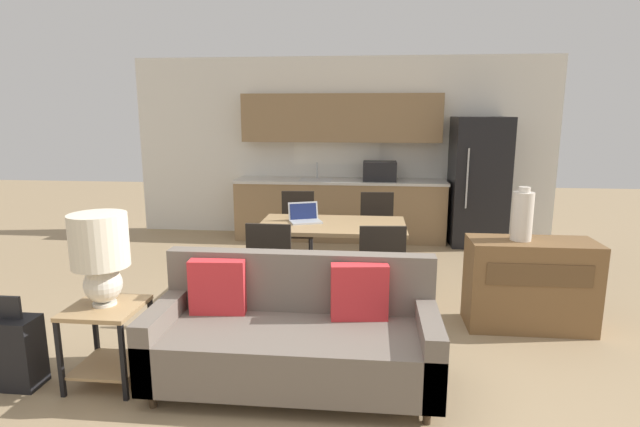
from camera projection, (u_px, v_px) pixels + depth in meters
name	position (u px, v px, depth m)	size (l,w,h in m)	color
ground_plane	(300.00, 393.00, 3.40)	(20.00, 20.00, 0.00)	#9E8460
wall_back	(341.00, 147.00, 7.65)	(6.40, 0.07, 2.70)	silver
kitchen_counter	(341.00, 183.00, 7.45)	(3.12, 0.65, 2.15)	#8E704C
refrigerator	(478.00, 182.00, 7.13)	(0.76, 0.78, 1.82)	black
dining_table	(332.00, 229.00, 5.21)	(1.52, 0.88, 0.74)	tan
couch	(295.00, 335.00, 3.49)	(1.95, 0.80, 0.89)	#3D2D1E
side_table	(107.00, 331.00, 3.48)	(0.48, 0.48, 0.57)	tan
table_lamp	(100.00, 251.00, 3.39)	(0.39, 0.39, 0.64)	silver
credenza	(530.00, 284.00, 4.39)	(1.08, 0.46, 0.79)	brown
vase	(522.00, 216.00, 4.29)	(0.18, 0.18, 0.47)	beige
dining_chair_far_left	(297.00, 226.00, 6.08)	(0.44, 0.44, 0.93)	black
dining_chair_near_left	(272.00, 265.00, 4.52)	(0.43, 0.43, 0.93)	black
dining_chair_near_right	(381.00, 268.00, 4.43)	(0.45, 0.45, 0.93)	black
dining_chair_far_right	(377.00, 228.00, 6.00)	(0.45, 0.45, 0.93)	black
laptop	(305.00, 217.00, 5.28)	(0.39, 0.35, 0.20)	#B7BABC
suitcase	(9.00, 351.00, 3.45)	(0.42, 0.22, 0.66)	black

